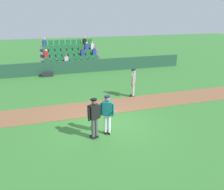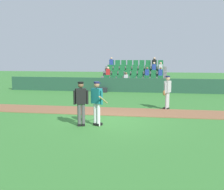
{
  "view_description": "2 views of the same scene",
  "coord_description": "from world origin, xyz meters",
  "px_view_note": "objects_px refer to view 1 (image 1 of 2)",
  "views": [
    {
      "loc": [
        -2.71,
        -9.34,
        4.98
      ],
      "look_at": [
        0.49,
        0.95,
        1.11
      ],
      "focal_mm": 37.02,
      "sensor_mm": 36.0,
      "label": 1
    },
    {
      "loc": [
        2.18,
        -11.58,
        2.71
      ],
      "look_at": [
        -0.02,
        1.29,
        0.96
      ],
      "focal_mm": 45.34,
      "sensor_mm": 36.0,
      "label": 2
    }
  ],
  "objects_px": {
    "equipment_bag": "(48,74)",
    "batter_teal_jersey": "(107,113)",
    "umpire_home_plate": "(94,116)",
    "runner_grey_jersey": "(133,82)"
  },
  "relations": [
    {
      "from": "batter_teal_jersey",
      "to": "umpire_home_plate",
      "type": "bearing_deg",
      "value": -165.27
    },
    {
      "from": "batter_teal_jersey",
      "to": "umpire_home_plate",
      "type": "height_order",
      "value": "same"
    },
    {
      "from": "equipment_bag",
      "to": "batter_teal_jersey",
      "type": "bearing_deg",
      "value": -79.07
    },
    {
      "from": "batter_teal_jersey",
      "to": "equipment_bag",
      "type": "relative_size",
      "value": 1.96
    },
    {
      "from": "umpire_home_plate",
      "to": "equipment_bag",
      "type": "xyz_separation_m",
      "value": [
        -1.44,
        10.75,
        -0.82
      ]
    },
    {
      "from": "batter_teal_jersey",
      "to": "umpire_home_plate",
      "type": "xyz_separation_m",
      "value": [
        -0.61,
        -0.16,
        0.03
      ]
    },
    {
      "from": "runner_grey_jersey",
      "to": "equipment_bag",
      "type": "xyz_separation_m",
      "value": [
        -4.87,
        6.57,
        -0.78
      ]
    },
    {
      "from": "runner_grey_jersey",
      "to": "umpire_home_plate",
      "type": "bearing_deg",
      "value": -129.37
    },
    {
      "from": "umpire_home_plate",
      "to": "batter_teal_jersey",
      "type": "bearing_deg",
      "value": 14.73
    },
    {
      "from": "umpire_home_plate",
      "to": "runner_grey_jersey",
      "type": "height_order",
      "value": "same"
    }
  ]
}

